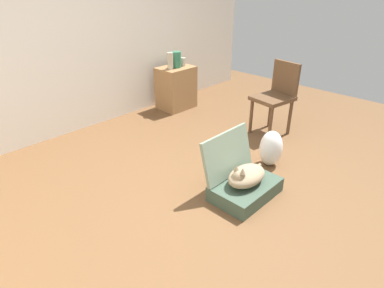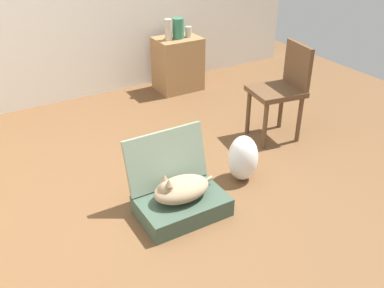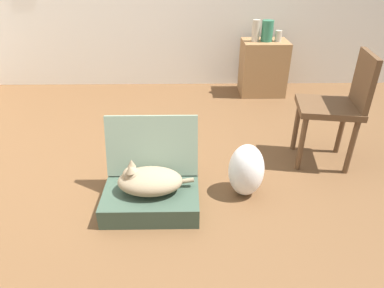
# 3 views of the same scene
# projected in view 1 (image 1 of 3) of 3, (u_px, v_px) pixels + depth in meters

# --- Properties ---
(ground_plane) EXTENTS (7.68, 7.68, 0.00)m
(ground_plane) POSITION_uv_depth(u_px,v_px,m) (207.00, 187.00, 3.34)
(ground_plane) COLOR brown
(ground_plane) RESTS_ON ground
(wall_back) EXTENTS (6.40, 0.15, 2.60)m
(wall_back) POSITION_uv_depth(u_px,v_px,m) (75.00, 30.00, 4.14)
(wall_back) COLOR silver
(wall_back) RESTS_ON ground
(suitcase_base) EXTENTS (0.66, 0.44, 0.15)m
(suitcase_base) POSITION_uv_depth(u_px,v_px,m) (245.00, 189.00, 3.17)
(suitcase_base) COLOR #384C3D
(suitcase_base) RESTS_ON ground
(suitcase_lid) EXTENTS (0.66, 0.15, 0.44)m
(suitcase_lid) POSITION_uv_depth(u_px,v_px,m) (228.00, 154.00, 3.18)
(suitcase_lid) COLOR gray
(suitcase_lid) RESTS_ON suitcase_base
(cat) EXTENTS (0.52, 0.28, 0.23)m
(cat) POSITION_uv_depth(u_px,v_px,m) (246.00, 176.00, 3.09)
(cat) COLOR #998466
(cat) RESTS_ON suitcase_base
(plastic_bag_white) EXTENTS (0.26, 0.25, 0.41)m
(plastic_bag_white) POSITION_uv_depth(u_px,v_px,m) (271.00, 148.00, 3.64)
(plastic_bag_white) COLOR white
(plastic_bag_white) RESTS_ON ground
(side_table) EXTENTS (0.54, 0.42, 0.66)m
(side_table) POSITION_uv_depth(u_px,v_px,m) (176.00, 88.00, 5.19)
(side_table) COLOR olive
(side_table) RESTS_ON ground
(vase_tall) EXTENTS (0.09, 0.09, 0.24)m
(vase_tall) POSITION_uv_depth(u_px,v_px,m) (170.00, 61.00, 4.88)
(vase_tall) COLOR #B7AD99
(vase_tall) RESTS_ON side_table
(vase_short) EXTENTS (0.08, 0.08, 0.12)m
(vase_short) POSITION_uv_depth(u_px,v_px,m) (183.00, 62.00, 5.08)
(vase_short) COLOR #B7AD99
(vase_short) RESTS_ON side_table
(vase_round) EXTENTS (0.14, 0.14, 0.24)m
(vase_round) POSITION_uv_depth(u_px,v_px,m) (177.00, 60.00, 4.97)
(vase_round) COLOR #2D7051
(vase_round) RESTS_ON side_table
(chair) EXTENTS (0.54, 0.48, 0.94)m
(chair) POSITION_uv_depth(u_px,v_px,m) (276.00, 95.00, 4.26)
(chair) COLOR brown
(chair) RESTS_ON ground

